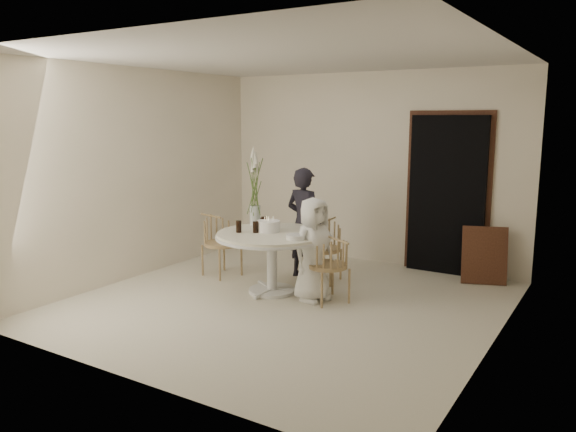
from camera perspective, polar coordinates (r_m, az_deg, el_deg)
The scene contains 18 objects.
ground at distance 6.43m, azimuth -0.23°, elevation -8.81°, with size 4.50×4.50×0.00m, color beige.
room_shell at distance 6.10m, azimuth -0.24°, elevation 5.74°, with size 4.50×4.50×4.50m.
doorway at distance 7.71m, azimuth 15.84°, elevation 2.01°, with size 1.00×0.10×2.10m, color black.
door_trim at distance 7.74m, azimuth 15.94°, elevation 2.48°, with size 1.12×0.03×2.22m, color #59311E.
table at distance 6.65m, azimuth -1.66°, elevation -2.66°, with size 1.33×1.33×0.73m.
picture_frame at distance 7.47m, azimuth 19.33°, elevation -3.80°, with size 0.55×0.04×0.73m, color #59311E.
chair_far at distance 7.22m, azimuth 3.89°, elevation -2.55°, with size 0.46×0.50×0.78m.
chair_right at distance 6.27m, azimuth 4.57°, elevation -4.55°, with size 0.58×0.57×0.77m.
chair_left at distance 7.51m, azimuth -7.30°, elevation -2.05°, with size 0.53×0.51×0.80m.
girl at distance 7.26m, azimuth 1.64°, elevation -0.72°, with size 0.53×0.35×1.44m, color black.
boy at distance 6.37m, azimuth 2.62°, elevation -3.42°, with size 0.58×0.38×1.19m, color white.
birthday_cake at distance 6.68m, azimuth -1.99°, elevation -1.03°, with size 0.27×0.27×0.18m.
cola_tumbler_a at distance 6.65m, azimuth -5.03°, elevation -1.07°, with size 0.07×0.07×0.14m, color black.
cola_tumbler_b at distance 6.62m, azimuth -3.32°, elevation -1.13°, with size 0.06×0.06×0.14m, color black.
cola_tumbler_c at distance 6.79m, azimuth -2.41°, elevation -0.72°, with size 0.07×0.07×0.16m, color black.
cola_tumbler_d at distance 6.80m, azimuth -2.53°, elevation -0.78°, with size 0.07×0.07×0.15m, color black.
plate_stack at distance 6.26m, azimuth 0.79°, elevation -2.14°, with size 0.22×0.22×0.05m, color white.
flower_vase at distance 7.01m, azimuth -3.40°, elevation 2.83°, with size 0.13×0.13×0.99m.
Camera 1 is at (3.21, -5.17, 2.08)m, focal length 35.00 mm.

